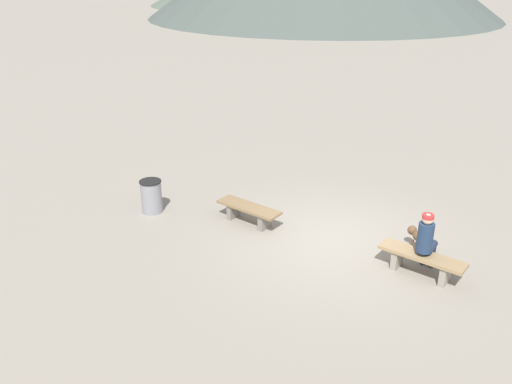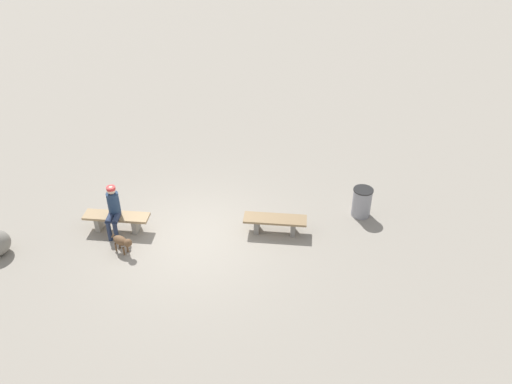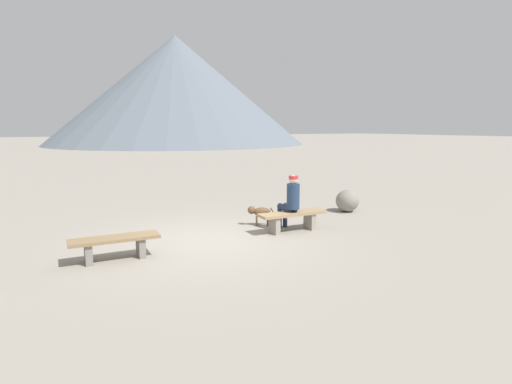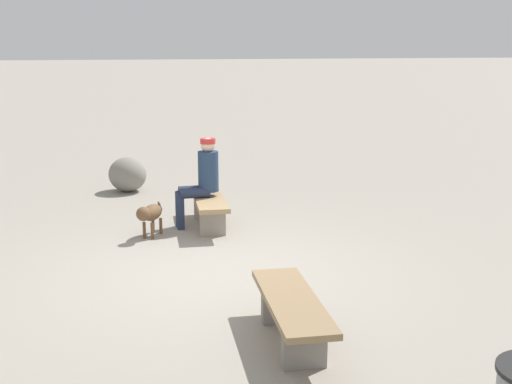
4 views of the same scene
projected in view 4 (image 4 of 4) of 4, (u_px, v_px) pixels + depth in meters
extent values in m
cube|color=gray|center=(216.00, 274.00, 7.82)|extent=(210.00, 210.00, 0.06)
cube|color=gray|center=(304.00, 346.00, 5.49)|extent=(0.14, 0.38, 0.37)
cube|color=gray|center=(281.00, 304.00, 6.38)|extent=(0.14, 0.38, 0.37)
cube|color=#8C704C|center=(292.00, 301.00, 5.88)|extent=(1.62, 0.54, 0.06)
cube|color=gray|center=(213.00, 222.00, 9.27)|extent=(0.14, 0.37, 0.39)
cube|color=gray|center=(206.00, 206.00, 10.20)|extent=(0.14, 0.37, 0.39)
cube|color=#A3845B|center=(209.00, 198.00, 9.69)|extent=(1.68, 0.52, 0.07)
cylinder|color=navy|center=(208.00, 171.00, 9.60)|extent=(0.30, 0.30, 0.59)
sphere|color=beige|center=(208.00, 145.00, 9.52)|extent=(0.21, 0.21, 0.21)
cylinder|color=red|center=(208.00, 141.00, 9.51)|extent=(0.22, 0.22, 0.07)
cylinder|color=#232D47|center=(193.00, 191.00, 9.70)|extent=(0.16, 0.43, 0.15)
cylinder|color=#232D47|center=(179.00, 209.00, 9.70)|extent=(0.11, 0.11, 0.53)
cylinder|color=#232D47|center=(195.00, 193.00, 9.54)|extent=(0.16, 0.43, 0.15)
cylinder|color=#232D47|center=(181.00, 212.00, 9.55)|extent=(0.11, 0.11, 0.53)
ellipsoid|color=brown|center=(152.00, 212.00, 9.21)|extent=(0.48, 0.41, 0.22)
sphere|color=brown|center=(143.00, 214.00, 8.96)|extent=(0.20, 0.20, 0.20)
cylinder|color=brown|center=(152.00, 231.00, 9.11)|extent=(0.04, 0.04, 0.23)
cylinder|color=brown|center=(144.00, 230.00, 9.15)|extent=(0.04, 0.04, 0.23)
cylinder|color=brown|center=(161.00, 226.00, 9.37)|extent=(0.04, 0.04, 0.23)
cylinder|color=brown|center=(153.00, 225.00, 9.40)|extent=(0.04, 0.04, 0.23)
cylinder|color=brown|center=(160.00, 206.00, 9.44)|extent=(0.12, 0.09, 0.15)
ellipsoid|color=gray|center=(127.00, 174.00, 12.00)|extent=(0.97, 0.96, 0.63)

